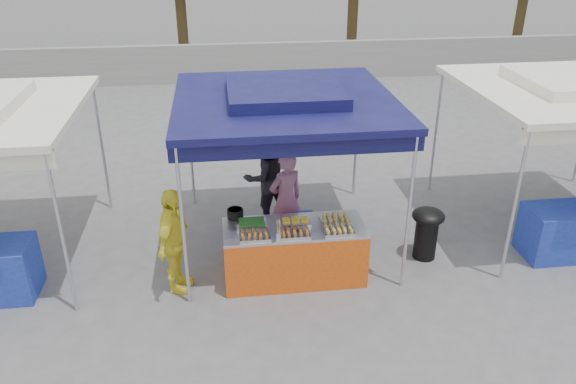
{
  "coord_description": "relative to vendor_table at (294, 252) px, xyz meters",
  "views": [
    {
      "loc": [
        -0.95,
        -6.88,
        4.75
      ],
      "look_at": [
        0.0,
        0.6,
        1.05
      ],
      "focal_mm": 35.0,
      "sensor_mm": 36.0,
      "label": 1
    }
  ],
  "objects": [
    {
      "name": "food_tray_bl",
      "position": [
        -0.59,
        0.1,
        0.46
      ],
      "size": [
        0.42,
        0.3,
        0.07
      ],
      "color": "silver",
      "rests_on": "vendor_table"
    },
    {
      "name": "food_tray_fm",
      "position": [
        -0.03,
        -0.24,
        0.46
      ],
      "size": [
        0.42,
        0.3,
        0.07
      ],
      "color": "silver",
      "rests_on": "vendor_table"
    },
    {
      "name": "helper_man",
      "position": [
        -0.24,
        1.78,
        0.39
      ],
      "size": [
        0.97,
        0.87,
        1.63
      ],
      "primitive_type": "imported",
      "rotation": [
        0.0,
        0.0,
        3.52
      ],
      "color": "black",
      "rests_on": "ground_plane"
    },
    {
      "name": "food_tray_bm",
      "position": [
        0.02,
        0.09,
        0.46
      ],
      "size": [
        0.42,
        0.3,
        0.07
      ],
      "color": "silver",
      "rests_on": "vendor_table"
    },
    {
      "name": "skewer_cup",
      "position": [
        -0.26,
        -0.31,
        0.47
      ],
      "size": [
        0.08,
        0.08,
        0.1
      ],
      "primitive_type": "cylinder",
      "color": "silver",
      "rests_on": "vendor_table"
    },
    {
      "name": "food_tray_fl",
      "position": [
        -0.57,
        -0.24,
        0.46
      ],
      "size": [
        0.42,
        0.3,
        0.07
      ],
      "color": "silver",
      "rests_on": "vendor_table"
    },
    {
      "name": "crate_right",
      "position": [
        0.18,
        0.78,
        -0.27
      ],
      "size": [
        0.5,
        0.35,
        0.3
      ],
      "primitive_type": "cube",
      "color": "#1426A4",
      "rests_on": "ground_plane"
    },
    {
      "name": "food_tray_br",
      "position": [
        0.59,
        0.07,
        0.46
      ],
      "size": [
        0.42,
        0.3,
        0.07
      ],
      "color": "silver",
      "rests_on": "vendor_table"
    },
    {
      "name": "crate_left",
      "position": [
        -0.32,
        0.64,
        -0.28
      ],
      "size": [
        0.47,
        0.33,
        0.28
      ],
      "primitive_type": "cube",
      "color": "#1426A4",
      "rests_on": "ground_plane"
    },
    {
      "name": "back_wall",
      "position": [
        0.0,
        11.1,
        0.17
      ],
      "size": [
        40.0,
        0.25,
        1.2
      ],
      "primitive_type": "cube",
      "color": "gray",
      "rests_on": "ground_plane"
    },
    {
      "name": "wok_burner",
      "position": [
        2.08,
        0.29,
        0.07
      ],
      "size": [
        0.5,
        0.5,
        0.84
      ],
      "rotation": [
        0.0,
        0.0,
        -0.28
      ],
      "color": "black",
      "rests_on": "ground_plane"
    },
    {
      "name": "food_tray_fr",
      "position": [
        0.58,
        -0.24,
        0.46
      ],
      "size": [
        0.42,
        0.3,
        0.07
      ],
      "color": "silver",
      "rests_on": "vendor_table"
    },
    {
      "name": "ground_plane",
      "position": [
        0.0,
        0.1,
        -0.43
      ],
      "size": [
        80.0,
        80.0,
        0.0
      ],
      "primitive_type": "plane",
      "color": "#5B5B5D"
    },
    {
      "name": "customer_person",
      "position": [
        -1.67,
        -0.07,
        0.35
      ],
      "size": [
        0.64,
        0.98,
        1.55
      ],
      "primitive_type": "imported",
      "rotation": [
        0.0,
        0.0,
        1.26
      ],
      "color": "yellow",
      "rests_on": "ground_plane"
    },
    {
      "name": "vendor_table",
      "position": [
        0.0,
        0.0,
        0.0
      ],
      "size": [
        2.0,
        0.8,
        0.85
      ],
      "color": "#C44911",
      "rests_on": "ground_plane"
    },
    {
      "name": "main_canopy",
      "position": [
        0.0,
        1.07,
        1.94
      ],
      "size": [
        3.2,
        3.2,
        2.57
      ],
      "color": "silver",
      "rests_on": "ground_plane"
    },
    {
      "name": "crate_stacked",
      "position": [
        0.18,
        0.78,
        0.02
      ],
      "size": [
        0.48,
        0.34,
        0.29
      ],
      "primitive_type": "cube",
      "color": "#1426A4",
      "rests_on": "crate_right"
    },
    {
      "name": "cooking_pot",
      "position": [
        -0.81,
        0.37,
        0.49
      ],
      "size": [
        0.23,
        0.23,
        0.14
      ],
      "primitive_type": "cylinder",
      "color": "black",
      "rests_on": "vendor_table"
    },
    {
      "name": "vendor_woman",
      "position": [
        -0.0,
        0.95,
        0.37
      ],
      "size": [
        0.68,
        0.59,
        1.58
      ],
      "primitive_type": "imported",
      "rotation": [
        0.0,
        0.0,
        3.58
      ],
      "color": "#8B587A",
      "rests_on": "ground_plane"
    }
  ]
}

